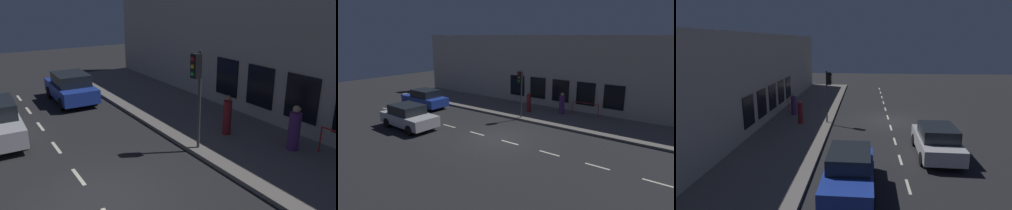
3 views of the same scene
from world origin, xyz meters
The scene contains 7 objects.
ground_plane centered at (0.00, 0.00, 0.00)m, with size 60.00×60.00×0.00m, color #232326.
sidewalk centered at (6.25, 0.00, 0.07)m, with size 4.50×32.00×0.15m.
building_facade centered at (8.80, 0.00, 3.06)m, with size 0.65×32.00×6.14m.
traffic_light centered at (4.21, 1.12, 2.77)m, with size 0.45×0.32×3.57m.
parked_car_1 centered at (2.33, 9.80, 0.79)m, with size 1.98×4.24×1.58m.
pedestrian_0 centered at (6.09, 1.56, 0.90)m, with size 0.46×0.46×1.61m.
pedestrian_1 centered at (7.13, -0.82, 0.90)m, with size 0.58×0.58×1.65m.
Camera 1 is at (-2.72, -8.04, 5.42)m, focal length 36.63 mm.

